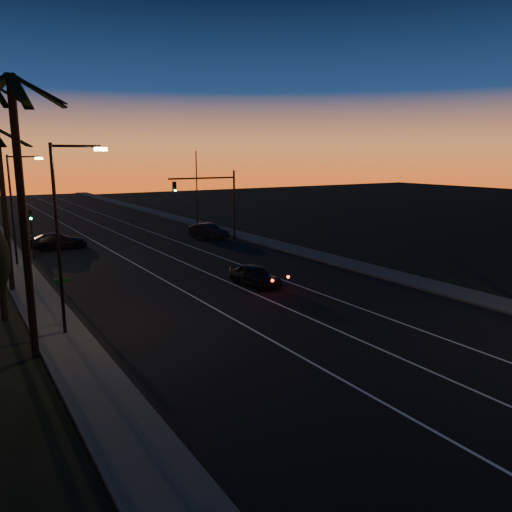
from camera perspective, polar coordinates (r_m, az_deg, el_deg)
road at (r=38.13m, az=-7.56°, el=-1.46°), size 20.00×170.00×0.01m
sidewalk_left at (r=35.20m, az=-24.44°, el=-3.36°), size 2.40×170.00×0.16m
sidewalk_right at (r=43.79m, az=5.90°, el=0.35°), size 2.40×170.00×0.16m
lane_stripe_left at (r=37.04m, az=-11.80°, el=-1.96°), size 0.12×160.00×0.01m
lane_stripe_mid at (r=38.33m, az=-6.88°, el=-1.35°), size 0.12×160.00×0.01m
lane_stripe_right at (r=39.89m, az=-2.32°, el=-0.78°), size 0.12×160.00×0.01m
palm_near at (r=22.16m, az=-25.32°, el=6.82°), size 4.25×4.16×11.53m
palm_far at (r=34.11m, az=-27.16°, el=8.80°), size 4.25×4.16×12.53m
streetlight_left_near at (r=24.58m, az=-21.14°, el=3.38°), size 2.55×0.26×9.00m
streetlight_left_far at (r=42.34m, az=-25.77°, el=5.72°), size 2.55×0.26×8.50m
street_sign at (r=26.24m, az=-21.20°, el=-4.34°), size 0.70×0.06×2.60m
signal_mast at (r=49.42m, az=-4.93°, el=7.13°), size 7.10×0.41×7.00m
signal_post at (r=44.66m, az=-24.30°, el=3.27°), size 0.28×0.37×4.20m
far_pole_right at (r=61.90m, az=-6.79°, el=7.68°), size 0.14×0.14×9.00m
lead_car at (r=32.81m, az=-0.12°, el=-2.22°), size 2.31×4.69×1.37m
right_car at (r=51.90m, az=-5.46°, el=2.86°), size 2.98×4.85×1.51m
cross_car at (r=49.19m, az=-21.67°, el=1.61°), size 5.19×2.33×1.48m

